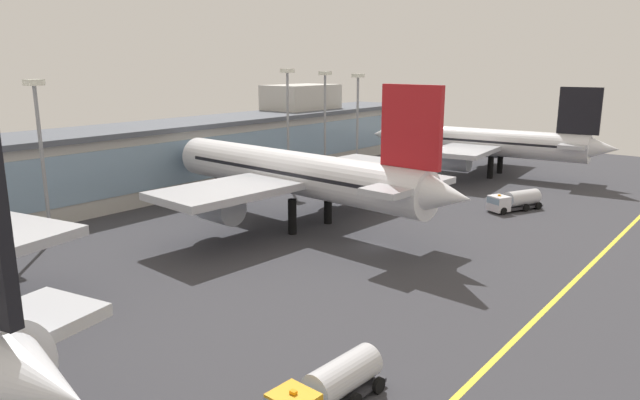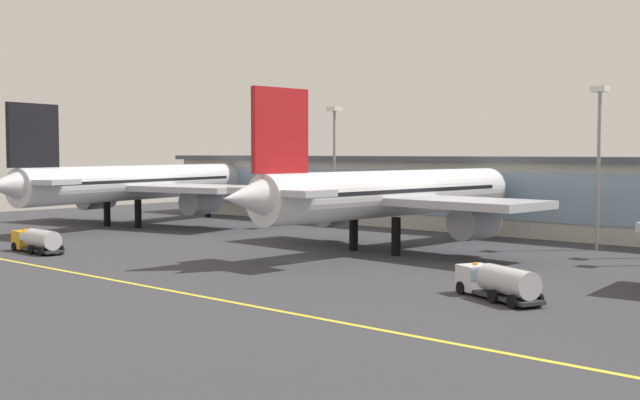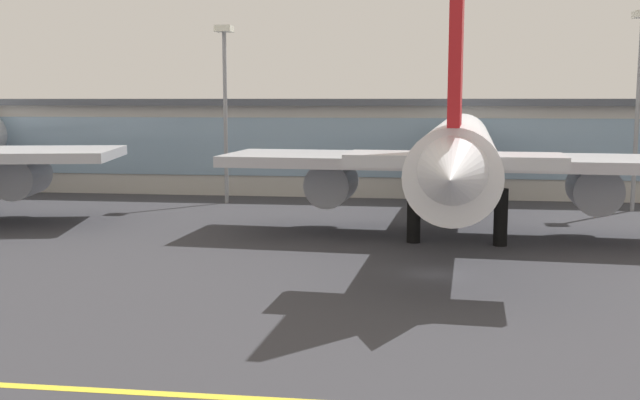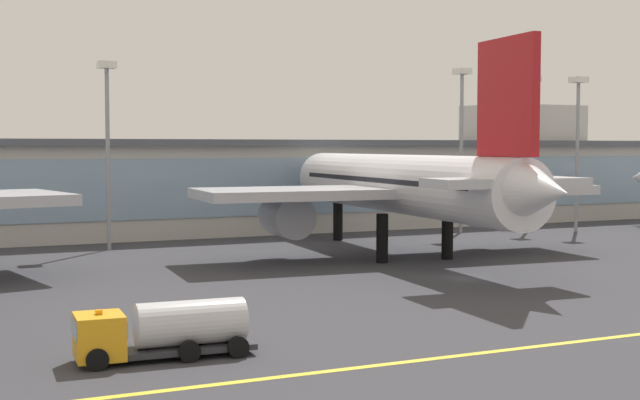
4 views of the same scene
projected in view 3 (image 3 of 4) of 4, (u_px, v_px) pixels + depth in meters
name	position (u px, v px, depth m)	size (l,w,h in m)	color
ground_plane	(435.00, 274.00, 49.55)	(192.81, 192.81, 0.00)	#38383D
terminal_building	(446.00, 143.00, 91.87)	(140.72, 14.00, 16.81)	beige
airliner_near_right	(459.00, 154.00, 62.03)	(40.17, 51.92, 19.12)	black
apron_light_mast_centre	(639.00, 78.00, 76.15)	(1.80, 1.80, 20.42)	gray
apron_light_mast_east	(225.00, 85.00, 82.16)	(1.80, 1.80, 19.54)	gray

